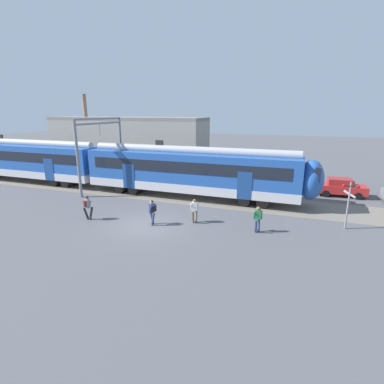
{
  "coord_description": "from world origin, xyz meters",
  "views": [
    {
      "loc": [
        8.93,
        -15.88,
        7.12
      ],
      "look_at": [
        1.96,
        3.24,
        1.6
      ],
      "focal_mm": 28.0,
      "sensor_mm": 36.0,
      "label": 1
    }
  ],
  "objects_px": {
    "pedestrian_white": "(195,208)",
    "pedestrian_navy": "(152,210)",
    "crossing_signal": "(349,198)",
    "commuter_train": "(104,165)",
    "pedestrian_grey": "(88,206)",
    "pedestrian_green": "(258,217)",
    "parked_car_red": "(341,187)"
  },
  "relations": [
    {
      "from": "parked_car_red",
      "to": "crossing_signal",
      "type": "distance_m",
      "value": 8.28
    },
    {
      "from": "pedestrian_white",
      "to": "pedestrian_green",
      "type": "distance_m",
      "value": 4.12
    },
    {
      "from": "pedestrian_green",
      "to": "parked_car_red",
      "type": "xyz_separation_m",
      "value": [
        5.59,
        10.6,
        -0.18
      ]
    },
    {
      "from": "pedestrian_navy",
      "to": "parked_car_red",
      "type": "bearing_deg",
      "value": 43.95
    },
    {
      "from": "parked_car_red",
      "to": "pedestrian_white",
      "type": "bearing_deg",
      "value": -133.08
    },
    {
      "from": "commuter_train",
      "to": "pedestrian_navy",
      "type": "distance_m",
      "value": 11.08
    },
    {
      "from": "pedestrian_navy",
      "to": "crossing_signal",
      "type": "distance_m",
      "value": 12.17
    },
    {
      "from": "pedestrian_navy",
      "to": "crossing_signal",
      "type": "height_order",
      "value": "crossing_signal"
    },
    {
      "from": "pedestrian_grey",
      "to": "crossing_signal",
      "type": "height_order",
      "value": "crossing_signal"
    },
    {
      "from": "commuter_train",
      "to": "parked_car_red",
      "type": "xyz_separation_m",
      "value": [
        20.68,
        4.77,
        -1.47
      ]
    },
    {
      "from": "commuter_train",
      "to": "crossing_signal",
      "type": "relative_size",
      "value": 12.68
    },
    {
      "from": "pedestrian_white",
      "to": "pedestrian_navy",
      "type": "bearing_deg",
      "value": -151.61
    },
    {
      "from": "commuter_train",
      "to": "pedestrian_green",
      "type": "bearing_deg",
      "value": -21.1
    },
    {
      "from": "pedestrian_grey",
      "to": "crossing_signal",
      "type": "relative_size",
      "value": 0.56
    },
    {
      "from": "commuter_train",
      "to": "crossing_signal",
      "type": "distance_m",
      "value": 20.47
    },
    {
      "from": "crossing_signal",
      "to": "pedestrian_navy",
      "type": "bearing_deg",
      "value": -163.22
    },
    {
      "from": "pedestrian_white",
      "to": "parked_car_red",
      "type": "distance_m",
      "value": 14.2
    },
    {
      "from": "pedestrian_green",
      "to": "parked_car_red",
      "type": "height_order",
      "value": "pedestrian_green"
    },
    {
      "from": "pedestrian_navy",
      "to": "commuter_train",
      "type": "bearing_deg",
      "value": 141.21
    },
    {
      "from": "pedestrian_navy",
      "to": "pedestrian_green",
      "type": "relative_size",
      "value": 1.0
    },
    {
      "from": "pedestrian_navy",
      "to": "pedestrian_green",
      "type": "xyz_separation_m",
      "value": [
        6.52,
        1.07,
        -0.03
      ]
    },
    {
      "from": "parked_car_red",
      "to": "pedestrian_green",
      "type": "bearing_deg",
      "value": -117.79
    },
    {
      "from": "pedestrian_navy",
      "to": "pedestrian_white",
      "type": "bearing_deg",
      "value": 28.39
    },
    {
      "from": "pedestrian_grey",
      "to": "pedestrian_green",
      "type": "relative_size",
      "value": 1.0
    },
    {
      "from": "pedestrian_grey",
      "to": "pedestrian_navy",
      "type": "bearing_deg",
      "value": 7.93
    },
    {
      "from": "crossing_signal",
      "to": "pedestrian_white",
      "type": "bearing_deg",
      "value": -166.55
    },
    {
      "from": "pedestrian_green",
      "to": "crossing_signal",
      "type": "xyz_separation_m",
      "value": [
        5.09,
        2.43,
        1.05
      ]
    },
    {
      "from": "pedestrian_green",
      "to": "parked_car_red",
      "type": "bearing_deg",
      "value": 62.21
    },
    {
      "from": "pedestrian_white",
      "to": "parked_car_red",
      "type": "relative_size",
      "value": 0.41
    },
    {
      "from": "pedestrian_white",
      "to": "pedestrian_grey",
      "type": "bearing_deg",
      "value": -164.45
    },
    {
      "from": "commuter_train",
      "to": "pedestrian_navy",
      "type": "xyz_separation_m",
      "value": [
        8.58,
        -6.9,
        -1.26
      ]
    },
    {
      "from": "commuter_train",
      "to": "pedestrian_green",
      "type": "height_order",
      "value": "commuter_train"
    }
  ]
}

